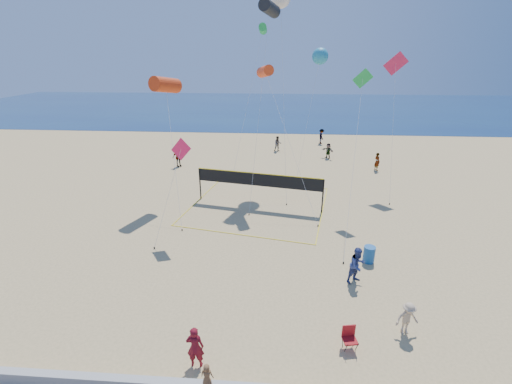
# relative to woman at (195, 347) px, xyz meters

# --- Properties ---
(ground) EXTENTS (120.00, 120.00, 0.00)m
(ground) POSITION_rel_woman_xyz_m (3.01, 1.80, -0.87)
(ground) COLOR tan
(ground) RESTS_ON ground
(ocean) EXTENTS (140.00, 50.00, 0.03)m
(ocean) POSITION_rel_woman_xyz_m (3.01, 63.80, -0.86)
(ocean) COLOR navy
(ocean) RESTS_ON ground
(woman) EXTENTS (0.66, 0.45, 1.74)m
(woman) POSITION_rel_woman_xyz_m (0.00, 0.00, 0.00)
(woman) COLOR maroon
(woman) RESTS_ON ground
(toddler) EXTENTS (0.44, 0.31, 0.85)m
(toddler) POSITION_rel_woman_xyz_m (0.69, -1.24, 0.16)
(toddler) COLOR brown
(toddler) RESTS_ON seawall
(bystander_a) EXTENTS (1.17, 1.11, 1.91)m
(bystander_a) POSITION_rel_woman_xyz_m (6.82, 5.46, 0.09)
(bystander_a) COLOR navy
(bystander_a) RESTS_ON ground
(bystander_b) EXTENTS (1.04, 0.72, 1.47)m
(bystander_b) POSITION_rel_woman_xyz_m (8.17, 2.15, -0.14)
(bystander_b) COLOR tan
(bystander_b) RESTS_ON ground
(far_person_0) EXTENTS (1.17, 1.09, 1.93)m
(far_person_0) POSITION_rel_woman_xyz_m (-7.27, 23.21, 0.09)
(far_person_0) COLOR gray
(far_person_0) RESTS_ON ground
(far_person_1) EXTENTS (1.40, 1.41, 1.62)m
(far_person_1) POSITION_rel_woman_xyz_m (8.08, 27.23, -0.06)
(far_person_1) COLOR gray
(far_person_1) RESTS_ON ground
(far_person_2) EXTENTS (0.66, 0.76, 1.75)m
(far_person_2) POSITION_rel_woman_xyz_m (12.28, 23.36, 0.00)
(far_person_2) COLOR gray
(far_person_2) RESTS_ON ground
(far_person_3) EXTENTS (0.93, 0.78, 1.74)m
(far_person_3) POSITION_rel_woman_xyz_m (2.61, 29.67, -0.00)
(far_person_3) COLOR gray
(far_person_3) RESTS_ON ground
(far_person_4) EXTENTS (0.85, 1.27, 1.83)m
(far_person_4) POSITION_rel_woman_xyz_m (8.03, 33.65, 0.04)
(far_person_4) COLOR gray
(far_person_4) RESTS_ON ground
(camp_chair) EXTENTS (0.60, 0.72, 1.08)m
(camp_chair) POSITION_rel_woman_xyz_m (5.71, 1.23, -0.32)
(camp_chair) COLOR maroon
(camp_chair) RESTS_ON ground
(trash_barrel) EXTENTS (0.82, 0.82, 0.93)m
(trash_barrel) POSITION_rel_woman_xyz_m (7.87, 7.30, -0.41)
(trash_barrel) COLOR #165193
(trash_barrel) RESTS_ON ground
(volleyball_net) EXTENTS (11.20, 11.08, 2.56)m
(volleyball_net) POSITION_rel_woman_xyz_m (1.38, 14.34, 0.90)
(volleyball_net) COLOR black
(volleyball_net) RESTS_ON ground
(kite_0) EXTENTS (3.08, 7.18, 9.21)m
(kite_0) POSITION_rel_woman_xyz_m (-5.38, 15.80, 7.65)
(kite_0) COLOR red
(kite_0) RESTS_ON ground
(kite_1) EXTENTS (1.88, 9.11, 14.42)m
(kite_1) POSITION_rel_woman_xyz_m (1.79, 20.42, 12.90)
(kite_1) COLOR black
(kite_1) RESTS_ON ground
(kite_2) EXTENTS (4.58, 6.54, 9.90)m
(kite_2) POSITION_rel_woman_xyz_m (1.67, 16.76, 8.52)
(kite_2) COLOR #F24317
(kite_2) RESTS_ON ground
(kite_3) EXTENTS (2.11, 2.72, 6.12)m
(kite_3) POSITION_rel_woman_xyz_m (-3.03, 10.02, 4.23)
(kite_3) COLOR #E51954
(kite_3) RESTS_ON ground
(kite_4) EXTENTS (2.51, 8.85, 9.72)m
(kite_4) POSITION_rel_woman_xyz_m (8.14, 14.81, 7.38)
(kite_4) COLOR green
(kite_4) RESTS_ON ground
(kite_5) EXTENTS (1.83, 5.38, 10.77)m
(kite_5) POSITION_rel_woman_xyz_m (11.75, 20.05, 8.52)
(kite_5) COLOR #DD224B
(kite_5) RESTS_ON ground
(kite_7) EXTENTS (3.12, 7.91, 11.08)m
(kite_7) POSITION_rel_woman_xyz_m (6.33, 24.96, 9.46)
(kite_7) COLOR teal
(kite_7) RESTS_ON ground
(kite_8) EXTENTS (2.67, 9.60, 13.31)m
(kite_8) POSITION_rel_woman_xyz_m (0.88, 28.11, 11.91)
(kite_8) COLOR green
(kite_8) RESTS_ON ground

